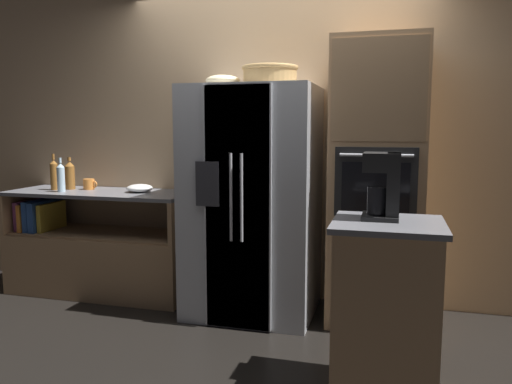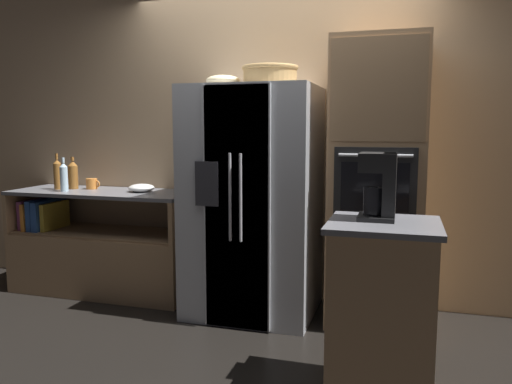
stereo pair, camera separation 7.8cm
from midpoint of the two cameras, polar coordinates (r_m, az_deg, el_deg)
ground_plane at (r=3.94m, az=0.23°, el=-13.83°), size 20.00×20.00×0.00m
wall_back at (r=4.15m, az=2.03°, el=7.04°), size 12.00×0.06×2.80m
counter_left at (r=4.58m, az=-17.81°, el=-6.90°), size 1.59×0.60×0.88m
refrigerator at (r=3.80m, az=-0.96°, el=-1.10°), size 0.95×0.83×1.73m
wall_oven at (r=3.71m, az=13.06°, el=1.00°), size 0.65×0.70×2.04m
island_counter at (r=2.75m, az=13.76°, el=-12.97°), size 0.56×0.54×0.95m
wicker_basket at (r=3.71m, az=0.98°, el=13.24°), size 0.41×0.41×0.14m
fruit_bowl at (r=3.79m, az=-4.41°, el=12.58°), size 0.25×0.25×0.08m
bottle_tall at (r=4.53m, az=-21.87°, el=1.59°), size 0.06×0.06×0.29m
bottle_short at (r=4.69m, az=-22.53°, el=1.87°), size 0.07×0.07×0.32m
bottle_wide at (r=4.68m, az=-20.95°, el=1.84°), size 0.08×0.08×0.28m
mug at (r=4.62m, az=-18.99°, el=0.85°), size 0.13×0.10×0.09m
mixing_bowl at (r=4.31m, az=-13.67°, el=0.43°), size 0.22×0.22×0.07m
coffee_maker at (r=2.66m, az=13.75°, el=1.02°), size 0.19×0.21×0.35m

